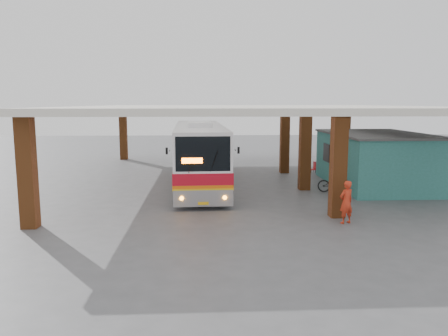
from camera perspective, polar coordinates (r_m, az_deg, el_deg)
name	(u,v)px	position (r m, az deg, el deg)	size (l,w,h in m)	color
ground	(258,202)	(21.71, 4.47, -4.43)	(90.00, 90.00, 0.00)	#515154
brick_columns	(271,148)	(26.45, 6.20, 2.65)	(20.10, 21.60, 4.35)	brown
canopy_roof	(253,108)	(27.68, 3.87, 7.76)	(21.00, 23.00, 0.30)	silver
shop_building	(376,159)	(27.21, 19.24, 1.09)	(5.20, 8.20, 3.11)	#2E7568
coach_bus	(199,154)	(25.81, -3.24, 1.90)	(3.12, 13.13, 3.80)	white
motorcycle	(336,183)	(24.47, 14.48, -1.94)	(0.70, 2.01, 1.05)	black
pedestrian	(346,202)	(18.34, 15.68, -4.31)	(0.64, 0.42, 1.76)	red
red_chair	(314,167)	(31.30, 11.62, 0.07)	(0.46, 0.46, 0.76)	red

